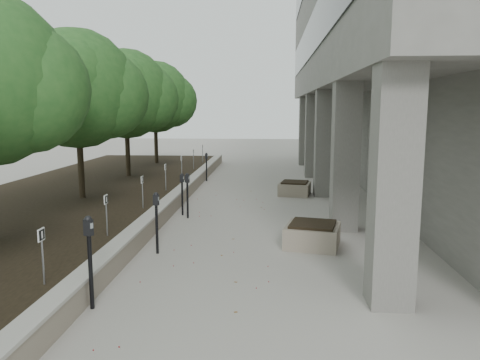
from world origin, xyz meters
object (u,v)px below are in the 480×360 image
(crabapple_tree_4, at_px, (126,113))
(parking_meter_4, at_px, (182,194))
(planter_back, at_px, (295,188))
(parking_meter_1, at_px, (90,263))
(parking_meter_3, at_px, (187,196))
(parking_meter_5, at_px, (207,167))
(crabapple_tree_3, at_px, (78,114))
(crabapple_tree_5, at_px, (155,112))
(parking_meter_2, at_px, (157,223))
(planter_front, at_px, (313,234))

(crabapple_tree_4, relative_size, parking_meter_4, 4.10)
(planter_back, bearing_deg, parking_meter_1, -110.13)
(parking_meter_3, distance_m, parking_meter_5, 7.34)
(crabapple_tree_3, height_order, crabapple_tree_5, same)
(crabapple_tree_5, distance_m, parking_meter_5, 5.50)
(crabapple_tree_4, bearing_deg, parking_meter_1, -75.43)
(parking_meter_5, bearing_deg, planter_back, -31.40)
(parking_meter_2, height_order, parking_meter_4, parking_meter_2)
(parking_meter_3, xyz_separation_m, planter_back, (3.43, 4.07, -0.43))
(parking_meter_2, xyz_separation_m, parking_meter_3, (0.08, 3.49, -0.02))
(crabapple_tree_3, height_order, parking_meter_4, crabapple_tree_3)
(crabapple_tree_3, bearing_deg, crabapple_tree_5, 90.00)
(parking_meter_1, relative_size, parking_meter_4, 1.20)
(parking_meter_3, bearing_deg, parking_meter_1, -76.25)
(crabapple_tree_5, relative_size, parking_meter_5, 4.13)
(parking_meter_3, bearing_deg, parking_meter_5, 111.04)
(crabapple_tree_3, height_order, crabapple_tree_4, same)
(crabapple_tree_5, bearing_deg, planter_front, -62.19)
(crabapple_tree_5, xyz_separation_m, parking_meter_5, (3.25, -3.69, -2.46))
(parking_meter_5, bearing_deg, crabapple_tree_3, -108.67)
(crabapple_tree_4, bearing_deg, parking_meter_3, -58.47)
(crabapple_tree_3, relative_size, parking_meter_1, 3.43)
(parking_meter_2, bearing_deg, parking_meter_3, 97.15)
(crabapple_tree_5, bearing_deg, crabapple_tree_3, -90.00)
(parking_meter_3, height_order, parking_meter_5, parking_meter_3)
(parking_meter_4, xyz_separation_m, planter_front, (3.76, -3.06, -0.37))
(crabapple_tree_4, relative_size, parking_meter_2, 3.80)
(parking_meter_1, bearing_deg, parking_meter_5, 109.79)
(crabapple_tree_4, height_order, planter_front, crabapple_tree_4)
(crabapple_tree_5, bearing_deg, parking_meter_1, -79.48)
(crabapple_tree_4, relative_size, parking_meter_3, 3.92)
(crabapple_tree_4, bearing_deg, parking_meter_2, -69.20)
(crabapple_tree_5, relative_size, parking_meter_1, 3.43)
(parking_meter_1, xyz_separation_m, parking_meter_3, (0.44, 6.49, -0.10))
(crabapple_tree_5, height_order, parking_meter_5, crabapple_tree_5)
(parking_meter_2, xyz_separation_m, parking_meter_5, (-0.36, 10.81, -0.06))
(planter_front, bearing_deg, parking_meter_3, 142.90)
(crabapple_tree_3, relative_size, crabapple_tree_4, 1.00)
(parking_meter_1, xyz_separation_m, planter_front, (3.96, 3.82, -0.50))
(planter_front, bearing_deg, crabapple_tree_5, 117.81)
(crabapple_tree_5, bearing_deg, crabapple_tree_4, -90.00)
(crabapple_tree_4, height_order, planter_back, crabapple_tree_4)
(planter_back, bearing_deg, parking_meter_4, -134.91)
(parking_meter_4, relative_size, planter_back, 1.16)
(parking_meter_1, height_order, parking_meter_5, parking_meter_1)
(parking_meter_2, bearing_deg, crabapple_tree_4, 119.25)
(crabapple_tree_3, relative_size, parking_meter_4, 4.10)
(crabapple_tree_3, xyz_separation_m, crabapple_tree_4, (0.00, 5.00, 0.00))
(crabapple_tree_4, xyz_separation_m, parking_meter_4, (3.45, -5.62, -2.46))
(crabapple_tree_4, height_order, parking_meter_2, crabapple_tree_4)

